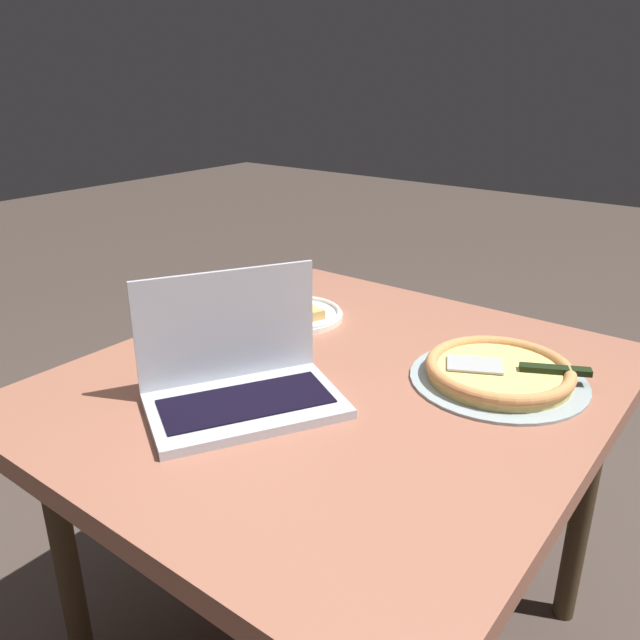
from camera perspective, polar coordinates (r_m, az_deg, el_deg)
name	(u,v)px	position (r m, az deg, el deg)	size (l,w,h in m)	color
ground_plane	(335,639)	(1.74, 1.40, -26.73)	(12.00, 12.00, 0.00)	#443831
dining_table	(338,406)	(1.32, 1.65, -7.78)	(1.12, 1.00, 0.72)	#975D48
laptop	(239,377)	(1.19, -7.27, -5.07)	(0.41, 0.36, 0.24)	#B0B4BE
pizza_plate	(296,313)	(1.58, -2.13, 0.59)	(0.23, 0.23, 0.04)	white
pizza_tray	(499,372)	(1.31, 15.81, -4.51)	(0.35, 0.35, 0.04)	#92A2A5
table_knife	(205,333)	(1.51, -10.31, -1.12)	(0.24, 0.11, 0.01)	silver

